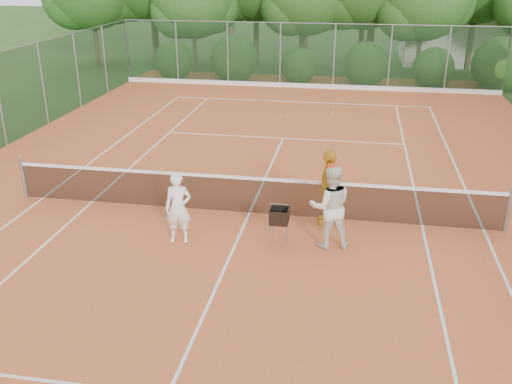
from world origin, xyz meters
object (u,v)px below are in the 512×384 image
(player_yellow, at_px, (329,187))
(ball_hopper, at_px, (279,217))
(player_white, at_px, (178,208))
(player_center_grp, at_px, (330,206))

(player_yellow, relative_size, ball_hopper, 2.04)
(player_white, xyz_separation_m, player_yellow, (3.15, 1.51, 0.11))
(player_yellow, height_order, ball_hopper, player_yellow)
(player_white, xyz_separation_m, player_center_grp, (3.25, 0.32, 0.14))
(player_white, height_order, player_center_grp, player_center_grp)
(player_yellow, bearing_deg, player_center_grp, 1.72)
(player_white, height_order, ball_hopper, player_white)
(player_yellow, bearing_deg, ball_hopper, -37.65)
(player_center_grp, height_order, ball_hopper, player_center_grp)
(player_white, bearing_deg, player_center_grp, -3.85)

